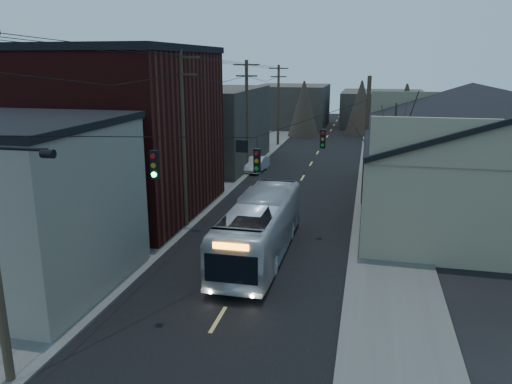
% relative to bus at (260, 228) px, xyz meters
% --- Properties ---
extents(road_surface, '(9.00, 110.00, 0.02)m').
position_rel_bus_xyz_m(road_surface, '(-0.18, 15.48, -1.48)').
color(road_surface, black).
rests_on(road_surface, ground).
extents(sidewalk_left, '(4.00, 110.00, 0.12)m').
position_rel_bus_xyz_m(sidewalk_left, '(-6.68, 15.48, -1.43)').
color(sidewalk_left, '#474744').
rests_on(sidewalk_left, ground).
extents(sidewalk_right, '(4.00, 110.00, 0.12)m').
position_rel_bus_xyz_m(sidewalk_right, '(6.32, 15.48, -1.43)').
color(sidewalk_right, '#474744').
rests_on(sidewalk_right, ground).
extents(building_clapboard, '(8.00, 8.00, 7.00)m').
position_rel_bus_xyz_m(building_clapboard, '(-9.18, -5.52, 2.01)').
color(building_clapboard, slate).
rests_on(building_clapboard, ground).
extents(building_brick, '(10.00, 12.00, 10.00)m').
position_rel_bus_xyz_m(building_brick, '(-10.18, 5.48, 3.51)').
color(building_brick, black).
rests_on(building_brick, ground).
extents(building_left_far, '(9.00, 14.00, 7.00)m').
position_rel_bus_xyz_m(building_left_far, '(-9.68, 21.48, 2.01)').
color(building_left_far, '#352F2B').
rests_on(building_left_far, ground).
extents(warehouse, '(16.16, 20.60, 7.73)m').
position_rel_bus_xyz_m(warehouse, '(12.82, 10.48, 1.21)').
color(warehouse, gray).
rests_on(warehouse, ground).
extents(building_far_left, '(10.00, 12.00, 6.00)m').
position_rel_bus_xyz_m(building_far_left, '(-6.18, 50.48, 1.51)').
color(building_far_left, '#352F2B').
rests_on(building_far_left, ground).
extents(building_far_right, '(12.00, 14.00, 5.00)m').
position_rel_bus_xyz_m(building_far_right, '(6.82, 55.48, 1.01)').
color(building_far_right, '#352F2B').
rests_on(building_far_right, ground).
extents(bare_tree, '(0.40, 0.40, 7.20)m').
position_rel_bus_xyz_m(bare_tree, '(6.32, 5.48, 2.11)').
color(bare_tree, black).
rests_on(bare_tree, ground).
extents(utility_lines, '(11.24, 45.28, 10.50)m').
position_rel_bus_xyz_m(utility_lines, '(-3.29, 9.62, 3.47)').
color(utility_lines, '#382B1E').
rests_on(utility_lines, ground).
extents(bus, '(2.51, 10.68, 2.97)m').
position_rel_bus_xyz_m(bus, '(0.00, 0.00, 0.00)').
color(bus, '#B4B9C1').
rests_on(bus, ground).
extents(parked_car, '(1.69, 3.97, 1.27)m').
position_rel_bus_xyz_m(parked_car, '(-4.48, 19.14, -0.85)').
color(parked_car, '#A9ACB1').
rests_on(parked_car, ground).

